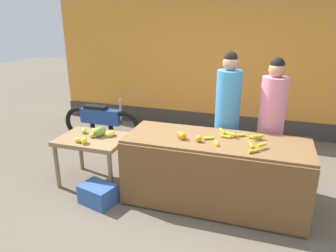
% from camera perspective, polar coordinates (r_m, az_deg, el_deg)
% --- Properties ---
extents(ground_plane, '(24.00, 24.00, 0.00)m').
position_cam_1_polar(ground_plane, '(4.43, 1.63, -12.40)').
color(ground_plane, '#665B4C').
extents(market_wall_back, '(7.02, 0.23, 3.50)m').
position_cam_1_polar(market_wall_back, '(6.60, 9.00, 13.78)').
color(market_wall_back, orange).
rests_on(market_wall_back, ground).
extents(fruit_stall_counter, '(2.26, 0.85, 0.89)m').
position_cam_1_polar(fruit_stall_counter, '(4.11, 8.35, -8.21)').
color(fruit_stall_counter, brown).
rests_on(fruit_stall_counter, ground).
extents(side_table_wooden, '(0.94, 0.70, 0.70)m').
position_cam_1_polar(side_table_wooden, '(4.62, -13.38, -3.12)').
color(side_table_wooden, olive).
rests_on(side_table_wooden, ground).
extents(banana_bunch_pile, '(0.75, 0.67, 0.07)m').
position_cam_1_polar(banana_bunch_pile, '(3.92, 12.54, -2.29)').
color(banana_bunch_pile, gold).
rests_on(banana_bunch_pile, fruit_stall_counter).
extents(orange_pile, '(0.33, 0.14, 0.09)m').
position_cam_1_polar(orange_pile, '(3.88, 3.25, -1.83)').
color(orange_pile, orange).
rests_on(orange_pile, fruit_stall_counter).
extents(mango_papaya_pile, '(0.55, 0.52, 0.14)m').
position_cam_1_polar(mango_papaya_pile, '(4.58, -12.68, -1.24)').
color(mango_papaya_pile, '#DFDC44').
rests_on(mango_papaya_pile, side_table_wooden).
extents(vendor_woman_blue_shirt, '(0.34, 0.34, 1.89)m').
position_cam_1_polar(vendor_woman_blue_shirt, '(4.53, 10.57, 1.29)').
color(vendor_woman_blue_shirt, '#33333D').
rests_on(vendor_woman_blue_shirt, ground).
extents(vendor_woman_pink_shirt, '(0.34, 0.34, 1.83)m').
position_cam_1_polar(vendor_woman_pink_shirt, '(4.49, 17.98, 0.12)').
color(vendor_woman_pink_shirt, '#33333D').
rests_on(vendor_woman_pink_shirt, ground).
extents(parked_motorcycle, '(1.60, 0.18, 0.88)m').
position_cam_1_polar(parked_motorcycle, '(6.22, -11.95, 0.83)').
color(parked_motorcycle, black).
rests_on(parked_motorcycle, ground).
extents(produce_crate, '(0.51, 0.42, 0.26)m').
position_cam_1_polar(produce_crate, '(4.31, -12.51, -11.87)').
color(produce_crate, '#3359A5').
rests_on(produce_crate, ground).
extents(produce_sack, '(0.45, 0.47, 0.48)m').
position_cam_1_polar(produce_sack, '(5.19, -1.32, -4.42)').
color(produce_sack, maroon).
rests_on(produce_sack, ground).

